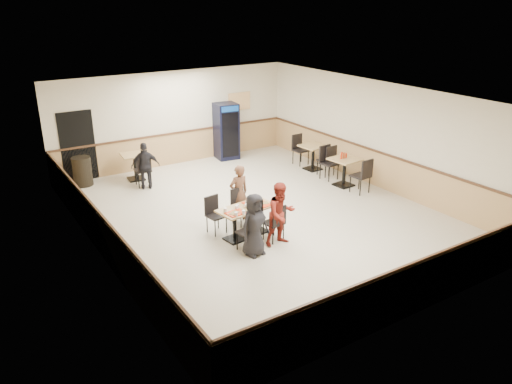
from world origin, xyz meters
TOP-DOWN VIEW (x-y plane):
  - ground at (0.00, 0.00)m, footprint 10.00×10.00m
  - room_shell at (1.78, 2.55)m, footprint 10.00×10.00m
  - main_table at (-0.90, -0.82)m, footprint 1.40×0.83m
  - main_chairs at (-0.95, -0.83)m, footprint 1.36×1.69m
  - diner_woman_left at (-1.22, -1.67)m, footprint 0.72×0.52m
  - diner_woman_right at (-0.47, -1.58)m, footprint 0.71×0.55m
  - diner_man_opposite at (-0.59, 0.03)m, footprint 0.52×0.35m
  - lone_diner at (-1.70, 3.30)m, footprint 0.86×0.56m
  - tabletop_clutter at (-0.89, -0.87)m, footprint 1.17×0.67m
  - side_table_near at (3.20, 0.43)m, footprint 0.83×0.83m
  - side_table_near_chair_south at (3.20, -0.23)m, footprint 0.52×0.52m
  - side_table_near_chair_north at (3.20, 1.08)m, footprint 0.52×0.52m
  - side_table_far at (3.36, 2.06)m, footprint 0.78×0.78m
  - side_table_far_chair_south at (3.36, 1.43)m, footprint 0.49×0.49m
  - side_table_far_chair_north at (3.36, 2.69)m, footprint 0.49×0.49m
  - condiment_caddy at (3.17, 0.48)m, footprint 0.23×0.06m
  - back_table at (-1.70, 4.20)m, footprint 0.82×0.82m
  - back_table_chair_lone at (-1.70, 3.57)m, footprint 0.52×0.52m
  - pepsi_cooler at (1.66, 4.59)m, footprint 0.78×0.79m
  - trash_bin at (-3.17, 4.55)m, footprint 0.54×0.54m

SIDE VIEW (x-z plane):
  - ground at x=0.00m, z-range 0.00..0.00m
  - trash_bin at x=-3.17m, z-range 0.00..0.85m
  - main_chairs at x=-0.95m, z-range 0.00..0.90m
  - main_table at x=-0.90m, z-range 0.12..0.82m
  - side_table_far_chair_south at x=3.36m, z-range 0.00..1.00m
  - side_table_far_chair_north at x=3.36m, z-range 0.00..1.00m
  - back_table_chair_lone at x=-1.70m, z-range 0.00..1.00m
  - side_table_near_chair_south at x=3.20m, z-range 0.00..1.04m
  - side_table_near_chair_north at x=3.20m, z-range 0.00..1.04m
  - side_table_far at x=3.36m, z-range 0.13..0.92m
  - back_table at x=-1.70m, z-range 0.13..0.92m
  - side_table_near at x=3.20m, z-range 0.14..0.96m
  - room_shell at x=1.78m, z-range -4.42..5.58m
  - lone_diner at x=-1.70m, z-range 0.00..1.35m
  - diner_woman_left at x=-1.22m, z-range 0.00..1.38m
  - diner_man_opposite at x=-0.59m, z-range 0.00..1.41m
  - diner_woman_right at x=-0.47m, z-range 0.00..1.44m
  - tabletop_clutter at x=-0.89m, z-range 0.67..0.79m
  - condiment_caddy at x=3.17m, z-range 0.81..1.01m
  - pepsi_cooler at x=1.66m, z-range 0.00..1.87m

